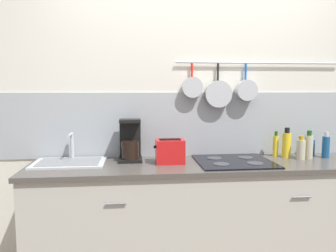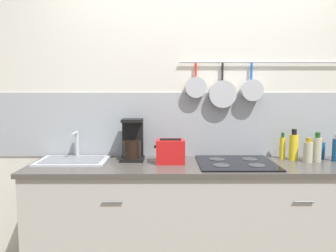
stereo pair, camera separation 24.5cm
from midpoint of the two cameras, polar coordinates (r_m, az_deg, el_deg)
wall_back at (r=2.80m, az=8.12°, el=1.93°), size 7.20×0.15×2.60m
cabinet_base at (r=2.68m, az=8.88°, el=-16.72°), size 2.62×0.56×0.90m
countertop at (r=2.54m, az=9.06°, el=-6.99°), size 2.66×0.59×0.03m
sink_basin at (r=2.66m, az=-13.69°, el=-5.69°), size 0.54×0.36×0.22m
coffee_maker at (r=2.64m, az=-3.56°, el=-3.02°), size 0.18×0.19×0.33m
toaster at (r=2.52m, az=3.23°, el=-4.46°), size 0.23×0.15×0.19m
cooktop at (r=2.59m, az=14.46°, el=-6.27°), size 0.58×0.53×0.01m
bottle_vinegar at (r=2.88m, az=21.65°, el=-3.49°), size 0.05×0.05×0.21m
bottle_dish_soap at (r=2.85m, az=23.37°, el=-3.32°), size 0.07×0.07×0.25m
bottle_hot_sauce at (r=2.82m, az=25.55°, el=-4.06°), size 0.07×0.07×0.19m
bottle_sesame_oil at (r=2.87m, az=26.80°, el=-3.58°), size 0.07×0.07×0.23m
bottle_olive_oil at (r=3.02m, az=27.15°, el=-3.71°), size 0.07×0.07×0.17m
bottle_cooking_wine at (r=2.97m, az=29.40°, el=-3.57°), size 0.06×0.06×0.22m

